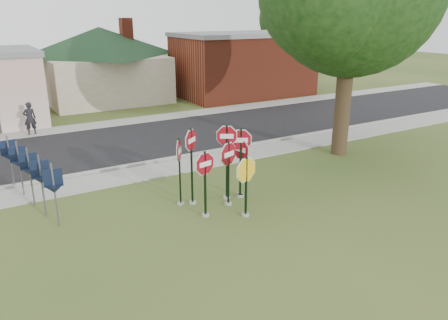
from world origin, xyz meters
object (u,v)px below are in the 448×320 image
stop_sign_center (228,165)px  pedestrian (30,118)px  stop_sign_yellow (246,179)px  stop_sign_left (205,176)px

stop_sign_center → pedestrian: size_ratio=1.36×
stop_sign_center → stop_sign_yellow: stop_sign_center is taller
stop_sign_center → stop_sign_yellow: bearing=-88.5°
stop_sign_left → pedestrian: bearing=104.0°
stop_sign_left → pedestrian: stop_sign_left is taller
stop_sign_yellow → stop_sign_left: (-1.10, 0.63, 0.11)m
stop_sign_left → pedestrian: size_ratio=1.32×
stop_sign_center → stop_sign_yellow: (0.03, -1.02, -0.17)m
pedestrian → stop_sign_yellow: bearing=106.3°
stop_sign_center → pedestrian: stop_sign_center is taller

